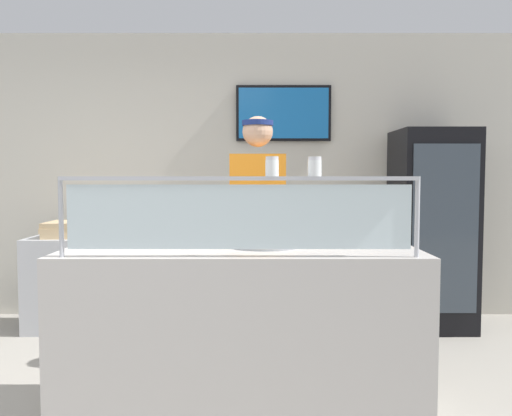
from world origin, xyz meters
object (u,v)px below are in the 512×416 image
Objects in this scene: worker_figure at (257,226)px; parmesan_shaker at (271,168)px; drink_fridge at (430,229)px; pizza_tray at (264,243)px; pizza_server at (268,240)px; pizza_box_stack at (69,229)px; pepper_flake_shaker at (313,168)px.

parmesan_shaker is at bearing -86.55° from worker_figure.
pizza_tray is at bearing -132.35° from drink_fridge.
drink_fridge is at bearing 46.40° from pizza_server.
pizza_server reaches higher than pizza_box_stack.
pizza_server is 2.37m from pizza_box_stack.
pepper_flake_shaker reaches higher than pizza_tray.
pizza_tray is 0.98× the size of pizza_box_stack.
pizza_server is 2.91× the size of pepper_flake_shaker.
worker_figure is 1.00× the size of drink_fridge.
pepper_flake_shaker is 2.83m from pizza_box_stack.
pizza_box_stack is (-1.68, 1.62, -0.09)m from pizza_tray.
drink_fridge is 3.20m from pizza_box_stack.
parmesan_shaker is 0.06× the size of worker_figure.
pizza_server is at bearing -43.77° from pizza_box_stack.
pizza_server is 2.88× the size of parmesan_shaker.
parmesan_shaker is at bearing -91.16° from pizza_server.
worker_figure is 1.86m from drink_fridge.
drink_fridge reaches higher than pepper_flake_shaker.
worker_figure is at bearing 104.59° from pepper_flake_shaker.
pizza_tray is 0.04m from pizza_server.
pizza_tray is 4.40× the size of parmesan_shaker.
drink_fridge reaches higher than pizza_server.
pizza_box_stack is at bearing 133.64° from pepper_flake_shaker.
pepper_flake_shaker is at bearing -46.36° from pizza_box_stack.
pepper_flake_shaker is at bearing -121.78° from drink_fridge.
parmesan_shaker is 0.22× the size of pizza_box_stack.
drink_fridge is (1.51, 1.66, -0.09)m from pizza_tray.
pizza_tray is at bearing 94.15° from parmesan_shaker.
worker_figure is at bearing -146.68° from drink_fridge.
pizza_server is at bearing -85.08° from worker_figure.
parmesan_shaker reaches higher than pizza_tray.
pizza_box_stack is (-1.71, 1.64, -0.11)m from pizza_server.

